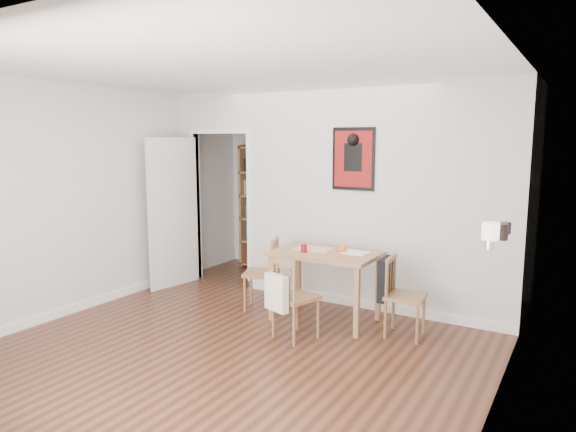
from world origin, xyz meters
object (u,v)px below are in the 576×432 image
Objects in this scene: dining_table at (325,260)px; fireplace at (495,305)px; ceramic_jar_b at (506,228)px; bookshelf at (266,208)px; chair_left at (261,274)px; ceramic_jar_a at (501,232)px; chair_front at (294,298)px; notebook at (356,253)px; chair_right at (404,296)px; red_glass at (304,248)px; mantel_lamp at (490,233)px; orange_fruit at (342,249)px.

dining_table is 1.88m from fireplace.
ceramic_jar_b reaches higher than dining_table.
bookshelf is at bearing 153.93° from ceramic_jar_b.
dining_table is at bearing 2.13° from chair_left.
ceramic_jar_b is at bearing -4.45° from dining_table.
ceramic_jar_a reaches higher than dining_table.
chair_front is 2.06m from ceramic_jar_b.
chair_right is at bearing -11.56° from notebook.
ceramic_jar_a is at bearing -8.73° from red_glass.
ceramic_jar_a is 1.30× the size of ceramic_jar_b.
chair_right reaches higher than notebook.
chair_left is 2.89m from mantel_lamp.
notebook is (0.51, 0.23, -0.04)m from red_glass.
chair_front is at bearing -36.88° from chair_left.
red_glass is (0.62, -0.11, 0.39)m from chair_left.
dining_table is at bearing 35.83° from red_glass.
fireplace reaches higher than chair_front.
chair_right is at bearing 0.33° from chair_left.
mantel_lamp is at bearing -29.69° from orange_fruit.
notebook is (0.13, 0.05, -0.04)m from orange_fruit.
notebook is at bearing 146.71° from mantel_lamp.
bookshelf reaches higher than fireplace.
chair_left is 0.75m from red_glass.
chair_left is 6.31× the size of ceramic_jar_a.
dining_table is 0.67m from chair_front.
bookshelf reaches higher than chair_front.
mantel_lamp is 0.74m from ceramic_jar_b.
red_glass reaches higher than dining_table.
dining_table is 0.27m from red_glass.
mantel_lamp is 1.96× the size of ceramic_jar_b.
chair_left is 2.68m from fireplace.
notebook is at bearing 64.61° from chair_front.
orange_fruit reaches higher than notebook.
bookshelf is 21.83× the size of red_glass.
orange_fruit is 0.42× the size of mantel_lamp.
fireplace is at bearing -90.37° from ceramic_jar_b.
ceramic_jar_b reaches higher than chair_front.
ceramic_jar_a reaches higher than chair_right.
chair_left is 0.44× the size of bookshelf.
mantel_lamp is (1.49, -0.98, 0.51)m from notebook.
mantel_lamp is at bearing -34.73° from bookshelf.
dining_table is 2.49m from bookshelf.
chair_front is 6.18× the size of ceramic_jar_a.
red_glass is 0.32× the size of notebook.
mantel_lamp reaches higher than ceramic_jar_b.
dining_table is 1.90m from ceramic_jar_b.
mantel_lamp is (0.92, -0.86, 0.86)m from chair_right.
chair_front is at bearing -174.56° from ceramic_jar_a.
chair_left is at bearing 171.02° from ceramic_jar_a.
bookshelf is at bearing 150.23° from ceramic_jar_a.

